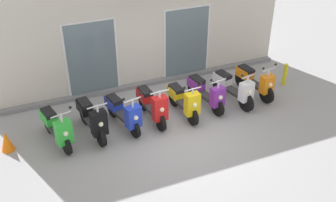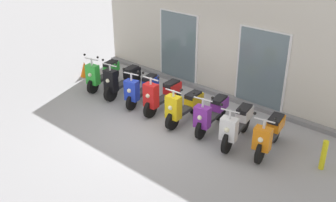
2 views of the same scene
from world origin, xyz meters
name	(u,v)px [view 1 (image 1 of 2)]	position (x,y,z in m)	size (l,w,h in m)	color
ground_plane	(178,132)	(0.00, 0.00, 0.00)	(40.00, 40.00, 0.00)	#939399
storefront_facade	(139,26)	(0.00, 2.91, 1.89)	(9.33, 0.50, 3.91)	beige
scooter_green	(56,127)	(-2.94, 0.76, 0.47)	(0.70, 1.54, 1.23)	black
scooter_black	(92,118)	(-2.05, 0.77, 0.49)	(0.60, 1.64, 1.26)	black
scooter_blue	(123,112)	(-1.22, 0.79, 0.46)	(0.70, 1.59, 1.21)	black
scooter_red	(152,105)	(-0.42, 0.79, 0.50)	(0.59, 1.59, 1.26)	black
scooter_yellow	(184,100)	(0.46, 0.69, 0.46)	(0.56, 1.56, 1.19)	black
scooter_purple	(206,92)	(1.23, 0.86, 0.47)	(0.63, 1.61, 1.19)	black
scooter_white	(233,88)	(2.05, 0.76, 0.48)	(0.64, 1.67, 1.20)	black
scooter_orange	(255,81)	(2.85, 0.88, 0.48)	(0.61, 1.59, 1.19)	black
traffic_cone	(6,141)	(-4.12, 0.94, 0.26)	(0.32, 0.32, 0.52)	orange
curb_bollard	(285,74)	(4.07, 1.05, 0.35)	(0.12, 0.12, 0.70)	yellow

